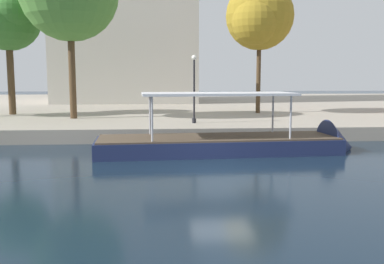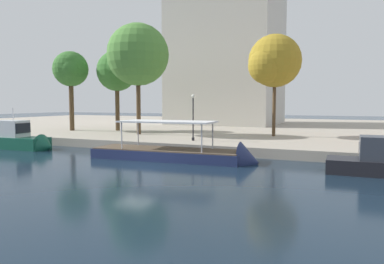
% 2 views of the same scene
% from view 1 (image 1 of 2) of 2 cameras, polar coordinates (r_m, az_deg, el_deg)
% --- Properties ---
extents(ground_plane, '(220.00, 220.00, 0.00)m').
position_cam_1_polar(ground_plane, '(17.07, 4.07, -5.25)').
color(ground_plane, '#142333').
extents(dock_promenade, '(120.00, 55.00, 0.83)m').
position_cam_1_polar(dock_promenade, '(51.55, -1.55, 3.59)').
color(dock_promenade, '#A39989').
rests_on(dock_promenade, ground_plane).
extents(tour_boat_1, '(13.33, 3.98, 4.35)m').
position_cam_1_polar(tour_boat_1, '(21.35, 6.54, -2.03)').
color(tour_boat_1, navy).
rests_on(tour_boat_1, ground_plane).
extents(lamp_post, '(0.33, 0.33, 4.36)m').
position_cam_1_polar(lamp_post, '(27.13, 0.29, 6.14)').
color(lamp_post, black).
rests_on(lamp_post, dock_promenade).
extents(tree_0, '(5.57, 5.89, 10.75)m').
position_cam_1_polar(tree_0, '(35.88, 9.10, 15.08)').
color(tree_0, '#4C3823').
rests_on(tree_0, dock_promenade).
extents(tree_1, '(5.12, 5.16, 10.16)m').
position_cam_1_polar(tree_1, '(36.88, -23.63, 14.13)').
color(tree_1, '#4C3823').
rests_on(tree_1, dock_promenade).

